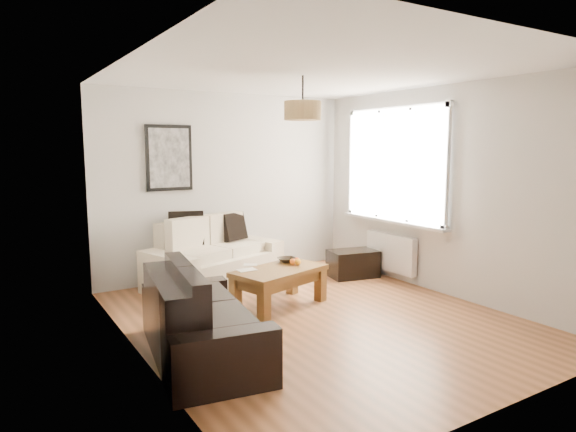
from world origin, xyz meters
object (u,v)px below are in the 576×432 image
coffee_table (279,287)px  ottoman (353,264)px  loveseat_cream (214,254)px  sofa_leather (202,315)px

coffee_table → ottoman: coffee_table is taller
loveseat_cream → ottoman: loveseat_cream is taller
ottoman → sofa_leather: bearing=-153.4°
coffee_table → ottoman: (1.58, 0.59, -0.03)m
sofa_leather → loveseat_cream: bearing=-17.0°
loveseat_cream → sofa_leather: size_ratio=1.01×
ottoman → loveseat_cream: bearing=162.1°
loveseat_cream → sofa_leather: 2.29m
coffee_table → ottoman: 1.69m
loveseat_cream → coffee_table: size_ratio=1.59×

